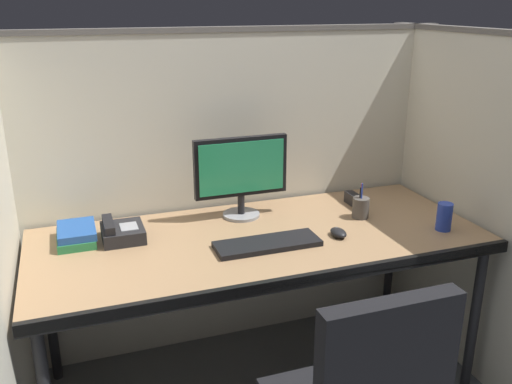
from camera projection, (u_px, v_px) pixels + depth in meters
name	position (u px, v px, depth m)	size (l,w,h in m)	color
cubicle_partition_rear	(230.00, 192.00, 2.72)	(2.21, 0.06, 1.57)	beige
cubicle_partition_left	(1.00, 272.00, 1.92)	(0.06, 1.41, 1.57)	beige
cubicle_partition_right	(470.00, 205.00, 2.54)	(0.06, 1.41, 1.57)	beige
desk	(261.00, 247.00, 2.34)	(1.90, 0.80, 0.74)	#997551
monitor_center	(241.00, 172.00, 2.48)	(0.43, 0.17, 0.37)	gray
keyboard_main	(267.00, 244.00, 2.23)	(0.43, 0.15, 0.02)	black
computer_mouse	(338.00, 233.00, 2.32)	(0.06, 0.10, 0.04)	black
red_stapler	(355.00, 201.00, 2.66)	(0.04, 0.15, 0.06)	black
soda_can	(444.00, 217.00, 2.38)	(0.07, 0.07, 0.12)	#263FB2
pen_cup	(361.00, 207.00, 2.52)	(0.08, 0.08, 0.17)	#4C4742
book_stack	(76.00, 235.00, 2.26)	(0.15, 0.22, 0.07)	#26723F
desk_phone	(121.00, 232.00, 2.29)	(0.17, 0.19, 0.09)	black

